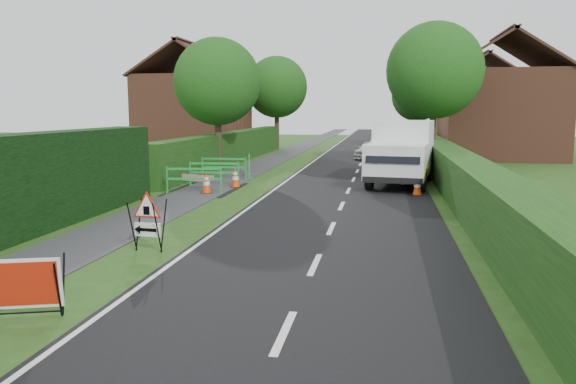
{
  "coord_description": "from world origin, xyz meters",
  "views": [
    {
      "loc": [
        3.81,
        -9.81,
        3.08
      ],
      "look_at": [
        1.72,
        2.37,
        1.27
      ],
      "focal_mm": 35.0,
      "sensor_mm": 36.0,
      "label": 1
    }
  ],
  "objects": [
    {
      "name": "house_west",
      "position": [
        -10.0,
        30.0,
        2.9
      ],
      "size": [
        7.5,
        7.4,
        7.88
      ],
      "color": "brown",
      "rests_on": "ground"
    },
    {
      "name": "works_van",
      "position": [
        4.54,
        13.85,
        1.39
      ],
      "size": [
        3.0,
        6.0,
        2.62
      ],
      "rotation": [
        0.0,
        0.0,
        -0.14
      ],
      "color": "silver",
      "rests_on": "ground"
    },
    {
      "name": "ground",
      "position": [
        0.0,
        0.0,
        0.0
      ],
      "size": [
        120.0,
        120.0,
        0.0
      ],
      "primitive_type": "plane",
      "color": "#244313",
      "rests_on": "ground"
    },
    {
      "name": "ped_barrier_1",
      "position": [
        -2.99,
        12.06,
        0.63
      ],
      "size": [
        2.08,
        0.55,
        1.0
      ],
      "rotation": [
        0.0,
        0.0,
        0.1
      ],
      "color": "green",
      "rests_on": "ground"
    },
    {
      "name": "redwhite_plank",
      "position": [
        -3.33,
        10.98,
        0.0
      ],
      "size": [
        1.45,
        0.47,
        0.25
      ],
      "primitive_type": "cube",
      "rotation": [
        0.0,
        0.0,
        -0.29
      ],
      "color": "red",
      "rests_on": "ground"
    },
    {
      "name": "hatchback_car",
      "position": [
        3.02,
        25.87,
        0.58
      ],
      "size": [
        2.36,
        3.69,
        1.17
      ],
      "primitive_type": "imported",
      "rotation": [
        0.0,
        0.0,
        -0.31
      ],
      "color": "white",
      "rests_on": "ground"
    },
    {
      "name": "tree_ne",
      "position": [
        6.4,
        22.0,
        5.17
      ],
      "size": [
        5.2,
        5.2,
        7.79
      ],
      "color": "#2D2116",
      "rests_on": "ground"
    },
    {
      "name": "red_rect_sign",
      "position": [
        -1.39,
        -2.62,
        0.53
      ],
      "size": [
        1.22,
        0.95,
        0.92
      ],
      "rotation": [
        0.0,
        0.0,
        0.32
      ],
      "color": "black",
      "rests_on": "ground"
    },
    {
      "name": "traffic_cone_3",
      "position": [
        -2.66,
        10.0,
        0.39
      ],
      "size": [
        0.38,
        0.38,
        0.79
      ],
      "color": "black",
      "rests_on": "ground"
    },
    {
      "name": "tree_fe",
      "position": [
        6.4,
        38.0,
        4.22
      ],
      "size": [
        4.2,
        4.2,
        6.33
      ],
      "color": "#2D2116",
      "rests_on": "ground"
    },
    {
      "name": "house_east_b",
      "position": [
        12.0,
        42.0,
        2.9
      ],
      "size": [
        7.5,
        7.4,
        7.88
      ],
      "color": "brown",
      "rests_on": "ground"
    },
    {
      "name": "hedge_west_far",
      "position": [
        -5.0,
        22.0,
        0.0
      ],
      "size": [
        1.0,
        24.0,
        1.8
      ],
      "primitive_type": "cube",
      "color": "#14380F",
      "rests_on": "ground"
    },
    {
      "name": "ped_barrier_0",
      "position": [
        -3.1,
        9.91,
        0.63
      ],
      "size": [
        2.09,
        0.69,
        1.0
      ],
      "rotation": [
        0.0,
        0.0,
        0.17
      ],
      "color": "green",
      "rests_on": "ground"
    },
    {
      "name": "triangle_sign",
      "position": [
        -1.24,
        1.41,
        0.79
      ],
      "size": [
        0.85,
        0.85,
        1.13
      ],
      "rotation": [
        0.0,
        0.0,
        -0.11
      ],
      "color": "black",
      "rests_on": "ground"
    },
    {
      "name": "road_surface",
      "position": [
        2.5,
        35.0,
        0.0
      ],
      "size": [
        6.0,
        90.0,
        0.02
      ],
      "primitive_type": "cube",
      "color": "black",
      "rests_on": "ground"
    },
    {
      "name": "traffic_cone_0",
      "position": [
        5.03,
        10.79,
        0.39
      ],
      "size": [
        0.38,
        0.38,
        0.79
      ],
      "color": "black",
      "rests_on": "ground"
    },
    {
      "name": "house_east_a",
      "position": [
        11.0,
        28.0,
        2.9
      ],
      "size": [
        7.5,
        7.4,
        7.88
      ],
      "color": "brown",
      "rests_on": "ground"
    },
    {
      "name": "ped_barrier_2",
      "position": [
        -3.22,
        14.25,
        0.63
      ],
      "size": [
        2.06,
        0.37,
        1.0
      ],
      "rotation": [
        0.0,
        0.0,
        0.01
      ],
      "color": "green",
      "rests_on": "ground"
    },
    {
      "name": "footpath",
      "position": [
        -3.0,
        35.0,
        0.01
      ],
      "size": [
        2.0,
        90.0,
        0.02
      ],
      "primitive_type": "cube",
      "color": "#2D2D30",
      "rests_on": "ground"
    },
    {
      "name": "tree_nw",
      "position": [
        -4.6,
        18.0,
        4.48
      ],
      "size": [
        4.4,
        4.4,
        6.7
      ],
      "color": "#2D2116",
      "rests_on": "ground"
    },
    {
      "name": "traffic_cone_4",
      "position": [
        -2.02,
        11.72,
        0.39
      ],
      "size": [
        0.38,
        0.38,
        0.79
      ],
      "color": "black",
      "rests_on": "ground"
    },
    {
      "name": "traffic_cone_2",
      "position": [
        5.17,
        15.38,
        0.39
      ],
      "size": [
        0.38,
        0.38,
        0.79
      ],
      "color": "black",
      "rests_on": "ground"
    },
    {
      "name": "tree_fw",
      "position": [
        -4.6,
        34.0,
        4.83
      ],
      "size": [
        4.8,
        4.8,
        7.24
      ],
      "color": "#2D2116",
      "rests_on": "ground"
    },
    {
      "name": "traffic_cone_1",
      "position": [
        4.73,
        13.53,
        0.39
      ],
      "size": [
        0.38,
        0.38,
        0.79
      ],
      "color": "black",
      "rests_on": "ground"
    },
    {
      "name": "hedge_east",
      "position": [
        6.5,
        16.0,
        0.0
      ],
      "size": [
        1.2,
        50.0,
        1.5
      ],
      "primitive_type": "cube",
      "color": "#14380F",
      "rests_on": "ground"
    },
    {
      "name": "ped_barrier_3",
      "position": [
        -2.34,
        15.42,
        0.63
      ],
      "size": [
        0.83,
        2.08,
        1.0
      ],
      "rotation": [
        0.0,
        0.0,
        1.81
      ],
      "color": "green",
      "rests_on": "ground"
    }
  ]
}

